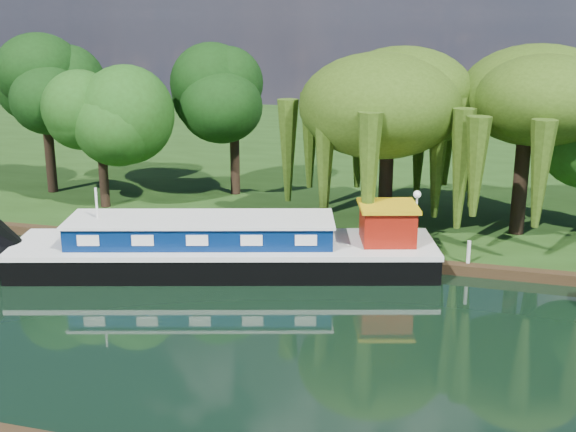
% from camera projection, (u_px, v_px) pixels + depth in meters
% --- Properties ---
extents(ground, '(120.00, 120.00, 0.00)m').
position_uv_depth(ground, '(365.00, 348.00, 24.19)').
color(ground, black).
extents(far_bank, '(120.00, 52.00, 0.45)m').
position_uv_depth(far_bank, '(441.00, 156.00, 55.63)').
color(far_bank, '#18320D').
rests_on(far_bank, ground).
extents(dutch_barge, '(18.64, 8.97, 3.84)m').
position_uv_depth(dutch_barge, '(228.00, 249.00, 31.34)').
color(dutch_barge, black).
rests_on(dutch_barge, ground).
extents(red_dinghy, '(3.47, 2.78, 0.64)m').
position_uv_depth(red_dinghy, '(62.00, 252.00, 33.93)').
color(red_dinghy, maroon).
rests_on(red_dinghy, ground).
extents(willow_left, '(6.98, 6.98, 8.36)m').
position_uv_depth(willow_left, '(389.00, 106.00, 34.87)').
color(willow_left, black).
rests_on(willow_left, far_bank).
extents(willow_right, '(6.68, 6.68, 8.14)m').
position_uv_depth(willow_right, '(527.00, 112.00, 33.74)').
color(willow_right, black).
rests_on(willow_right, far_bank).
extents(tree_far_left, '(4.63, 4.63, 7.47)m').
position_uv_depth(tree_far_left, '(99.00, 115.00, 38.84)').
color(tree_far_left, black).
rests_on(tree_far_left, far_bank).
extents(tree_far_back, '(4.99, 4.99, 8.39)m').
position_uv_depth(tree_far_back, '(44.00, 94.00, 42.05)').
color(tree_far_back, black).
rests_on(tree_far_back, far_bank).
extents(tree_far_mid, '(4.91, 4.91, 8.03)m').
position_uv_depth(tree_far_mid, '(234.00, 100.00, 41.63)').
color(tree_far_mid, black).
rests_on(tree_far_mid, far_bank).
extents(lamppost, '(0.36, 0.36, 2.56)m').
position_uv_depth(lamppost, '(417.00, 203.00, 33.14)').
color(lamppost, silver).
rests_on(lamppost, far_bank).
extents(mooring_posts, '(19.16, 0.16, 1.00)m').
position_uv_depth(mooring_posts, '(387.00, 245.00, 31.85)').
color(mooring_posts, silver).
rests_on(mooring_posts, far_bank).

